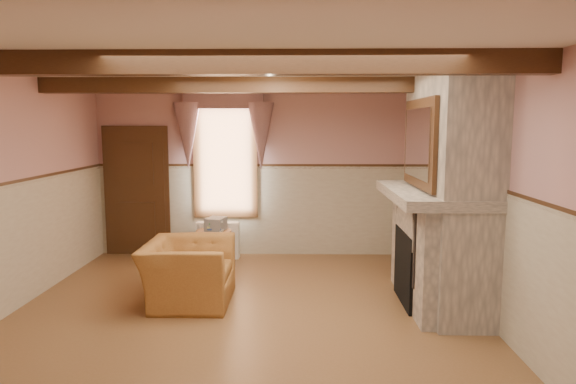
{
  "coord_description": "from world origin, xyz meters",
  "views": [
    {
      "loc": [
        0.64,
        -5.56,
        2.19
      ],
      "look_at": [
        0.49,
        0.8,
        1.35
      ],
      "focal_mm": 32.0,
      "sensor_mm": 36.0,
      "label": 1
    }
  ],
  "objects_px": {
    "mantel_clock": "(418,174)",
    "oil_lamp": "(427,175)",
    "side_table": "(214,248)",
    "armchair": "(188,272)",
    "radiator": "(218,240)",
    "bowl": "(432,186)"
  },
  "relations": [
    {
      "from": "mantel_clock",
      "to": "oil_lamp",
      "type": "xyz_separation_m",
      "value": [
        0.0,
        -0.53,
        0.04
      ]
    },
    {
      "from": "side_table",
      "to": "mantel_clock",
      "type": "distance_m",
      "value": 3.32
    },
    {
      "from": "armchair",
      "to": "oil_lamp",
      "type": "relative_size",
      "value": 4.2
    },
    {
      "from": "side_table",
      "to": "radiator",
      "type": "distance_m",
      "value": 0.43
    },
    {
      "from": "armchair",
      "to": "radiator",
      "type": "height_order",
      "value": "armchair"
    },
    {
      "from": "oil_lamp",
      "to": "side_table",
      "type": "bearing_deg",
      "value": 154.65
    },
    {
      "from": "armchair",
      "to": "oil_lamp",
      "type": "bearing_deg",
      "value": -84.21
    },
    {
      "from": "side_table",
      "to": "mantel_clock",
      "type": "height_order",
      "value": "mantel_clock"
    },
    {
      "from": "radiator",
      "to": "oil_lamp",
      "type": "distance_m",
      "value": 3.69
    },
    {
      "from": "mantel_clock",
      "to": "oil_lamp",
      "type": "height_order",
      "value": "oil_lamp"
    },
    {
      "from": "radiator",
      "to": "mantel_clock",
      "type": "height_order",
      "value": "mantel_clock"
    },
    {
      "from": "bowl",
      "to": "mantel_clock",
      "type": "xyz_separation_m",
      "value": [
        0.0,
        0.78,
        0.06
      ]
    },
    {
      "from": "radiator",
      "to": "armchair",
      "type": "bearing_deg",
      "value": -88.73
    },
    {
      "from": "mantel_clock",
      "to": "oil_lamp",
      "type": "relative_size",
      "value": 0.86
    },
    {
      "from": "armchair",
      "to": "bowl",
      "type": "height_order",
      "value": "bowl"
    },
    {
      "from": "armchair",
      "to": "radiator",
      "type": "distance_m",
      "value": 2.14
    },
    {
      "from": "side_table",
      "to": "bowl",
      "type": "relative_size",
      "value": 1.76
    },
    {
      "from": "side_table",
      "to": "oil_lamp",
      "type": "xyz_separation_m",
      "value": [
        2.95,
        -1.4,
        1.29
      ]
    },
    {
      "from": "armchair",
      "to": "radiator",
      "type": "relative_size",
      "value": 1.68
    },
    {
      "from": "armchair",
      "to": "mantel_clock",
      "type": "height_order",
      "value": "mantel_clock"
    },
    {
      "from": "bowl",
      "to": "mantel_clock",
      "type": "relative_size",
      "value": 1.32
    },
    {
      "from": "side_table",
      "to": "bowl",
      "type": "height_order",
      "value": "bowl"
    }
  ]
}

